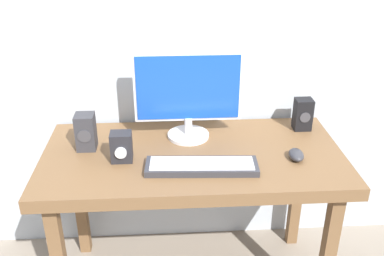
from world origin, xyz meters
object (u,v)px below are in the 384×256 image
desk (193,168)px  monitor (188,94)px  keyboard_primary (202,166)px  speaker_right (303,114)px  audio_controller (121,147)px  mouse (296,155)px  speaker_left (86,132)px

desk → monitor: (-0.01, 0.16, 0.29)m
monitor → keyboard_primary: 0.36m
desk → keyboard_primary: size_ratio=2.83×
desk → speaker_right: size_ratio=8.55×
keyboard_primary → monitor: bearing=97.3°
speaker_right → audio_controller: speaker_right is taller
mouse → audio_controller: size_ratio=0.77×
mouse → speaker_right: (0.11, 0.29, 0.06)m
speaker_right → speaker_left: size_ratio=0.94×
speaker_right → speaker_left: (-1.01, -0.13, 0.00)m
mouse → desk: bearing=173.2°
mouse → speaker_right: size_ratio=0.65×
mouse → keyboard_primary: bearing=-167.8°
keyboard_primary → speaker_right: speaker_right is taller
mouse → speaker_left: size_ratio=0.61×
mouse → audio_controller: bearing=-178.8°
desk → audio_controller: 0.34m
desk → keyboard_primary: (0.03, -0.14, 0.10)m
keyboard_primary → mouse: bearing=8.3°
mouse → monitor: bearing=155.4°
monitor → mouse: monitor is taller
desk → keyboard_primary: bearing=-79.0°
monitor → mouse: (0.45, -0.24, -0.19)m
monitor → audio_controller: (-0.29, -0.21, -0.15)m
monitor → keyboard_primary: monitor is taller
monitor → speaker_left: monitor is taller
desk → audio_controller: bearing=-171.0°
desk → speaker_left: size_ratio=8.04×
keyboard_primary → speaker_left: bearing=156.9°
mouse → speaker_right: bearing=73.5°
monitor → speaker_left: 0.48m
mouse → speaker_right: speaker_right is taller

